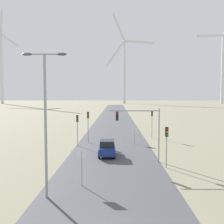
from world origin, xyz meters
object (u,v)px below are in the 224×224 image
wind_turbine_far_left (1,62)px  wind_turbine_left (124,65)px  traffic_light_post_near_left (77,123)px  traffic_light_post_near_right (167,138)px  car_approaching (107,148)px  traffic_light_mast_overhead (141,123)px  wind_turbine_center (223,62)px  streetlamp (45,108)px  stop_sign_far (135,132)px  traffic_light_post_mid_left (88,120)px  traffic_light_post_mid_right (152,118)px  stop_sign_near (82,160)px

wind_turbine_far_left → wind_turbine_left: (92.67, 6.29, -1.42)m
traffic_light_post_near_left → traffic_light_post_near_right: (9.99, -10.65, -0.19)m
car_approaching → traffic_light_mast_overhead: bearing=-36.7°
wind_turbine_center → streetlamp: bearing=-114.9°
stop_sign_far → traffic_light_post_near_left: traffic_light_post_near_left is taller
wind_turbine_left → streetlamp: bearing=-93.4°
stop_sign_far → wind_turbine_far_left: size_ratio=0.03×
wind_turbine_left → stop_sign_far: bearing=-91.3°
traffic_light_mast_overhead → wind_turbine_far_left: (-88.90, 170.56, 27.40)m
streetlamp → traffic_light_post_mid_left: streetlamp is taller
wind_turbine_far_left → traffic_light_post_mid_left: bearing=-62.7°
streetlamp → wind_turbine_far_left: (-81.67, 179.95, 25.35)m
traffic_light_post_mid_right → wind_turbine_far_left: bearing=120.6°
car_approaching → stop_sign_near: bearing=-99.3°
traffic_light_mast_overhead → streetlamp: bearing=-127.6°
stop_sign_near → wind_turbine_far_left: size_ratio=0.04×
stop_sign_far → traffic_light_post_mid_left: size_ratio=0.52×
traffic_light_post_mid_right → car_approaching: bearing=-118.8°
traffic_light_post_mid_right → wind_turbine_center: 180.68m
traffic_light_post_mid_right → traffic_light_mast_overhead: bearing=-102.0°
traffic_light_post_mid_left → traffic_light_post_mid_right: bearing=22.7°
traffic_light_mast_overhead → wind_turbine_left: wind_turbine_left is taller
traffic_light_mast_overhead → car_approaching: (-3.55, 2.64, -3.11)m
traffic_light_post_near_right → traffic_light_post_mid_right: traffic_light_post_mid_right is taller
car_approaching → wind_turbine_left: 176.77m
traffic_light_mast_overhead → wind_turbine_center: size_ratio=0.08×
car_approaching → wind_turbine_far_left: (-85.35, 167.91, 30.52)m
traffic_light_post_near_right → stop_sign_near: bearing=-146.2°
traffic_light_post_near_left → traffic_light_post_mid_right: size_ratio=0.94×
car_approaching → traffic_light_post_mid_left: bearing=110.4°
stop_sign_near → wind_turbine_center: (84.11, 183.48, 29.77)m
stop_sign_far → wind_turbine_center: bearing=64.6°
stop_sign_far → wind_turbine_left: 169.22m
wind_turbine_left → wind_turbine_center: bearing=-0.4°
traffic_light_post_near_left → traffic_light_mast_overhead: (7.78, -8.45, 0.97)m
traffic_light_post_mid_right → stop_sign_near: bearing=-110.7°
traffic_light_post_mid_right → stop_sign_far: bearing=-122.9°
traffic_light_post_mid_left → wind_turbine_far_left: size_ratio=0.06×
traffic_light_post_near_left → traffic_light_mast_overhead: 11.53m
wind_turbine_far_left → stop_sign_near: bearing=-64.8°
traffic_light_post_mid_left → wind_turbine_left: 168.53m
traffic_light_mast_overhead → wind_turbine_left: bearing=88.8°
stop_sign_near → traffic_light_post_near_right: bearing=33.8°
traffic_light_post_mid_right → car_approaching: (-6.72, -12.21, -2.33)m
streetlamp → traffic_light_post_mid_right: streetlamp is taller
traffic_light_mast_overhead → wind_turbine_center: bearing=65.9°
stop_sign_far → car_approaching: stop_sign_far is taller
stop_sign_far → traffic_light_mast_overhead: (-0.07, -10.07, 2.42)m
traffic_light_post_near_right → traffic_light_post_mid_left: size_ratio=0.87×
stop_sign_near → traffic_light_post_mid_right: (8.31, 21.97, 1.25)m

